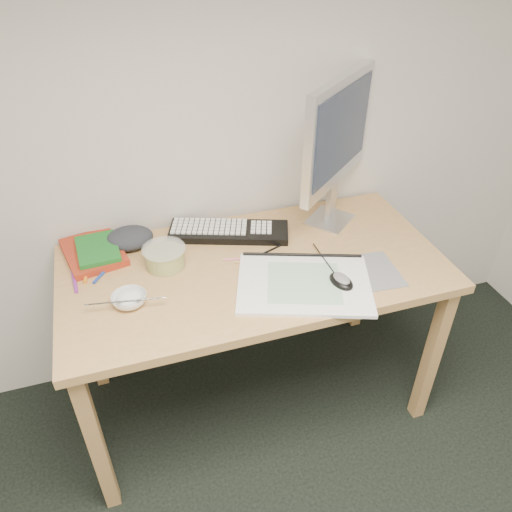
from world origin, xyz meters
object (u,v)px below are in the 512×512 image
Objects in this scene: sketchpad at (304,284)px; keyboard at (229,232)px; rice_bowl at (129,300)px; monitor at (338,136)px; desk at (254,282)px.

keyboard is at bearing 132.54° from sketchpad.
sketchpad is 3.96× the size of rice_bowl.
monitor reaches higher than rice_bowl.
keyboard is 0.80× the size of monitor.
rice_bowl is at bearing -169.86° from desk.
sketchpad is 0.97× the size of keyboard.
monitor is at bearing 16.29° from keyboard.
rice_bowl is (-0.85, -0.28, -0.35)m from monitor.
keyboard is at bearing 99.27° from desk.
monitor is (0.43, -0.02, 0.36)m from keyboard.
keyboard is (-0.17, 0.39, 0.01)m from sketchpad.
keyboard is 0.52m from rice_bowl.
rice_bowl is at bearing -168.85° from sketchpad.
desk is at bearing 166.04° from monitor.
keyboard is (-0.04, 0.22, 0.10)m from desk.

